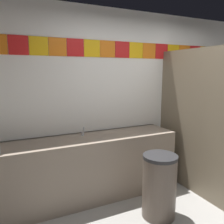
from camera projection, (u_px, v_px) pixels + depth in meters
The scene contains 6 objects.
wall_back at pixel (134, 98), 3.65m from camera, with size 4.49×0.09×2.60m.
vanity_counter at pixel (86, 168), 3.13m from camera, with size 2.54×0.57×0.86m.
faucet_center at pixel (83, 132), 3.12m from camera, with size 0.04×0.10×0.14m.
stall_divider at pixel (219, 125), 3.06m from camera, with size 0.92×1.50×2.03m.
toilet at pixel (205, 157), 3.87m from camera, with size 0.39×0.49×0.74m.
trash_bin at pixel (159, 186), 2.74m from camera, with size 0.40×0.40×0.76m.
Camera 1 is at (-1.87, -1.47, 1.72)m, focal length 37.14 mm.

